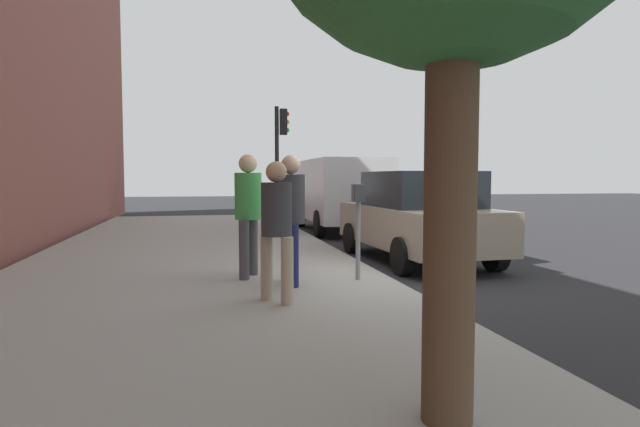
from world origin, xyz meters
TOP-DOWN VIEW (x-y plane):
  - ground_plane at (0.00, 0.00)m, footprint 80.00×80.00m
  - sidewalk_slab at (0.00, 3.00)m, footprint 28.00×6.00m
  - parking_meter at (-0.34, 0.53)m, footprint 0.36×0.12m
  - pedestrian_at_meter at (-0.50, 1.56)m, footprint 0.55×0.40m
  - pedestrian_bystander at (-1.55, 1.90)m, footprint 0.46×0.37m
  - parking_officer at (0.19, 2.09)m, footprint 0.52×0.40m
  - parked_sedan_near at (2.00, -1.35)m, footprint 4.46×2.09m
  - parked_van_far at (8.19, -1.35)m, footprint 5.25×2.23m
  - traffic_signal at (8.22, 0.47)m, footprint 0.24×0.44m

SIDE VIEW (x-z plane):
  - ground_plane at x=0.00m, z-range 0.00..0.00m
  - sidewalk_slab at x=0.00m, z-range 0.00..0.15m
  - parked_sedan_near at x=2.00m, z-range 0.01..1.78m
  - pedestrian_bystander at x=-1.55m, z-range 0.29..1.99m
  - parking_meter at x=-0.34m, z-range 0.46..1.87m
  - pedestrian_at_meter at x=-0.50m, z-range 0.32..2.14m
  - parked_van_far at x=8.19m, z-range 0.17..2.35m
  - parking_officer at x=0.19m, z-range 0.33..2.18m
  - traffic_signal at x=8.22m, z-range 0.78..4.38m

